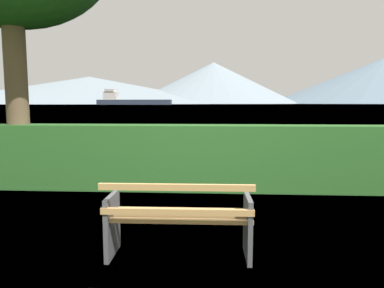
# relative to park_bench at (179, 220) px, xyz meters

# --- Properties ---
(ground_plane) EXTENTS (1400.00, 1400.00, 0.00)m
(ground_plane) POSITION_rel_park_bench_xyz_m (-0.00, 0.06, -0.42)
(ground_plane) COLOR #567A38
(water_surface) EXTENTS (620.00, 620.00, 0.00)m
(water_surface) POSITION_rel_park_bench_xyz_m (-0.00, 307.41, -0.42)
(water_surface) COLOR #6B8EA3
(water_surface) RESTS_ON ground_plane
(park_bench) EXTENTS (1.56, 0.59, 0.87)m
(park_bench) POSITION_rel_park_bench_xyz_m (0.00, 0.00, 0.00)
(park_bench) COLOR tan
(park_bench) RESTS_ON ground_plane
(hedge_row) EXTENTS (12.44, 0.63, 1.24)m
(hedge_row) POSITION_rel_park_bench_xyz_m (-0.00, 3.10, 0.20)
(hedge_row) COLOR #285B23
(hedge_row) RESTS_ON ground_plane
(cargo_ship_large) EXTENTS (61.04, 13.15, 12.52)m
(cargo_ship_large) POSITION_rel_park_bench_xyz_m (-68.56, 286.42, 3.08)
(cargo_ship_large) COLOR #2D384C
(cargo_ship_large) RESTS_ON water_surface
(distant_hills) EXTENTS (868.81, 465.26, 74.95)m
(distant_hills) POSITION_rel_park_bench_xyz_m (61.97, 568.81, 29.75)
(distant_hills) COLOR gray
(distant_hills) RESTS_ON ground_plane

